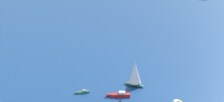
# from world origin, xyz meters

# --- Properties ---
(motorboat_far_port) EXTENTS (3.86, 6.33, 1.80)m
(motorboat_far_port) POSITION_xyz_m (24.99, 15.85, 0.48)
(motorboat_far_port) COLOR #33704C
(motorboat_far_port) RESTS_ON ground_plane
(motorboat_far_stbd) EXTENTS (3.89, 10.39, 2.94)m
(motorboat_far_stbd) POSITION_xyz_m (22.56, -0.23, 0.79)
(motorboat_far_stbd) COLOR #B21E1E
(motorboat_far_stbd) RESTS_ON ground_plane
(sailboat_outer_ring_b) EXTENTS (7.31, 10.41, 13.05)m
(sailboat_outer_ring_b) POSITION_xyz_m (35.77, -7.31, 5.96)
(sailboat_outer_ring_b) COLOR #33704C
(sailboat_outer_ring_b) RESTS_ON ground_plane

